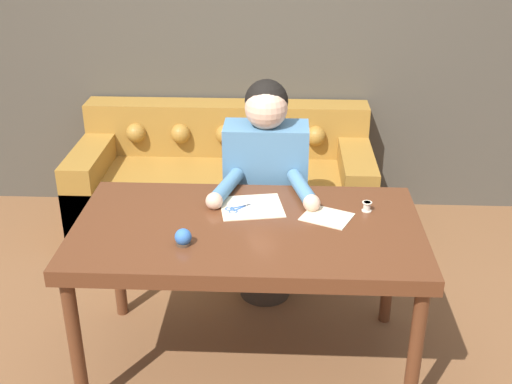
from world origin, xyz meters
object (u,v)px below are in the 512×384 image
thread_spool (367,206)px  scissors (241,207)px  person (266,192)px  pin_cushion (183,238)px  couch (224,187)px  dining_table (248,239)px

thread_spool → scissors: bearing=179.7°
person → pin_cushion: person is taller
couch → dining_table: bearing=-80.2°
pin_cushion → person: bearing=67.1°
person → pin_cushion: size_ratio=17.33×
dining_table → pin_cushion: 0.33m
dining_table → couch: 1.43m
scissors → thread_spool: size_ratio=4.74×
thread_spool → person: bearing=139.2°
couch → thread_spool: (0.77, -1.20, 0.48)m
thread_spool → pin_cushion: pin_cushion is taller
couch → scissors: couch is taller
person → thread_spool: bearing=-40.8°
dining_table → scissors: (-0.04, 0.16, 0.07)m
thread_spool → pin_cushion: size_ratio=0.63×
dining_table → scissors: 0.18m
couch → scissors: bearing=-80.8°
dining_table → person: (0.06, 0.57, -0.04)m
scissors → thread_spool: (0.58, -0.00, 0.02)m
couch → scissors: size_ratio=8.85×
person → thread_spool: size_ratio=27.54×
dining_table → thread_spool: thread_spool is taller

